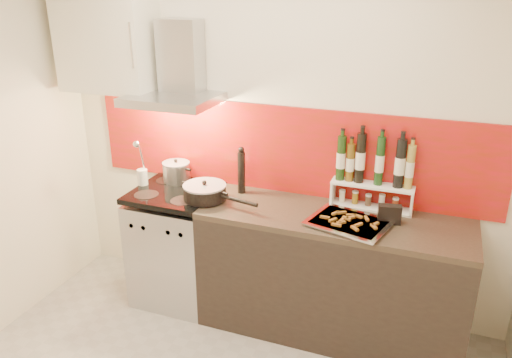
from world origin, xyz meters
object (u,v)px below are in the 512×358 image
at_px(range_stove, 178,246).
at_px(counter, 331,274).
at_px(saute_pan, 205,192).
at_px(baking_tray, 349,222).
at_px(stock_pot, 176,172).
at_px(pepper_mill, 241,171).

bearing_deg(range_stove, counter, 0.23).
relative_size(saute_pan, baking_tray, 1.04).
height_order(counter, stock_pot, stock_pot).
xyz_separation_m(range_stove, pepper_mill, (0.47, 0.16, 0.63)).
relative_size(range_stove, pepper_mill, 2.58).
bearing_deg(saute_pan, baking_tray, -1.35).
bearing_deg(saute_pan, counter, 4.20).
xyz_separation_m(saute_pan, pepper_mill, (0.18, 0.22, 0.11)).
bearing_deg(counter, saute_pan, -175.80).
distance_m(range_stove, counter, 1.20).
relative_size(pepper_mill, baking_tray, 0.62).
distance_m(counter, baking_tray, 0.49).
distance_m(counter, pepper_mill, 0.97).
height_order(counter, baking_tray, baking_tray).
distance_m(range_stove, stock_pot, 0.58).
bearing_deg(range_stove, stock_pot, 113.20).
bearing_deg(range_stove, pepper_mill, 18.76).
xyz_separation_m(stock_pot, saute_pan, (0.36, -0.23, -0.02)).
bearing_deg(counter, baking_tray, -39.14).
distance_m(counter, saute_pan, 1.05).
height_order(saute_pan, pepper_mill, pepper_mill).
bearing_deg(baking_tray, counter, 140.86).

